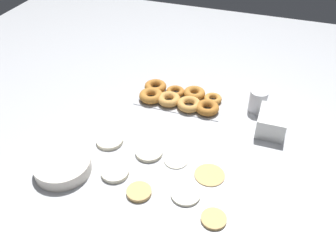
% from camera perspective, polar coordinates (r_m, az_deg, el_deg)
% --- Properties ---
extents(ground_plane, '(3.00, 3.00, 0.00)m').
position_cam_1_polar(ground_plane, '(1.37, -0.81, -4.37)').
color(ground_plane, '#B2B5BA').
extents(pancake_0, '(0.10, 0.10, 0.02)m').
position_cam_1_polar(pancake_0, '(1.30, -8.49, -7.36)').
color(pancake_0, silver).
rests_on(pancake_0, ground_plane).
extents(pancake_1, '(0.10, 0.10, 0.01)m').
position_cam_1_polar(pancake_1, '(1.23, 2.85, -10.89)').
color(pancake_1, silver).
rests_on(pancake_1, ground_plane).
extents(pancake_2, '(0.11, 0.11, 0.01)m').
position_cam_1_polar(pancake_2, '(1.30, 6.70, -7.75)').
color(pancake_2, tan).
rests_on(pancake_2, ground_plane).
extents(pancake_3, '(0.10, 0.10, 0.01)m').
position_cam_1_polar(pancake_3, '(1.37, -3.06, -4.24)').
color(pancake_3, beige).
rests_on(pancake_3, ground_plane).
extents(pancake_4, '(0.11, 0.11, 0.02)m').
position_cam_1_polar(pancake_4, '(1.43, -9.33, -2.32)').
color(pancake_4, beige).
rests_on(pancake_4, ground_plane).
extents(pancake_5, '(0.09, 0.09, 0.01)m').
position_cam_1_polar(pancake_5, '(1.23, -4.67, -10.50)').
color(pancake_5, tan).
rests_on(pancake_5, ground_plane).
extents(pancake_6, '(0.09, 0.09, 0.01)m').
position_cam_1_polar(pancake_6, '(1.34, 1.30, -5.46)').
color(pancake_6, silver).
rests_on(pancake_6, ground_plane).
extents(pancake_7, '(0.08, 0.08, 0.01)m').
position_cam_1_polar(pancake_7, '(1.17, 7.34, -14.55)').
color(pancake_7, tan).
rests_on(pancake_7, ground_plane).
extents(donut_tray, '(0.39, 0.20, 0.04)m').
position_cam_1_polar(donut_tray, '(1.63, 1.78, 4.56)').
color(donut_tray, '#ADAFB5').
rests_on(donut_tray, ground_plane).
extents(batter_bowl, '(0.20, 0.20, 0.05)m').
position_cam_1_polar(batter_bowl, '(1.34, -16.55, -6.20)').
color(batter_bowl, silver).
rests_on(batter_bowl, ground_plane).
extents(container_stack, '(0.11, 0.15, 0.09)m').
position_cam_1_polar(container_stack, '(1.51, 16.34, 0.62)').
color(container_stack, white).
rests_on(container_stack, ground_plane).
extents(paper_cup, '(0.08, 0.08, 0.10)m').
position_cam_1_polar(paper_cup, '(1.60, 14.23, 3.91)').
color(paper_cup, white).
rests_on(paper_cup, ground_plane).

